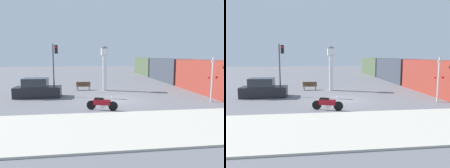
% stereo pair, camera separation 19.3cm
% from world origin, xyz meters
% --- Properties ---
extents(ground_plane, '(120.00, 120.00, 0.00)m').
position_xyz_m(ground_plane, '(0.00, 0.00, 0.00)').
color(ground_plane, slate).
extents(sidewalk_strip, '(36.00, 6.00, 0.10)m').
position_xyz_m(sidewalk_strip, '(0.00, -7.32, 0.05)').
color(sidewalk_strip, '#BCB7A8').
rests_on(sidewalk_strip, ground_plane).
extents(motorcycle, '(2.19, 0.89, 1.00)m').
position_xyz_m(motorcycle, '(-1.41, -3.31, 0.48)').
color(motorcycle, black).
rests_on(motorcycle, ground_plane).
extents(clock_tower, '(0.92, 0.92, 4.89)m').
position_xyz_m(clock_tower, '(-0.29, 5.49, 3.19)').
color(clock_tower, white).
rests_on(clock_tower, ground_plane).
extents(freight_train, '(2.80, 32.53, 3.40)m').
position_xyz_m(freight_train, '(10.39, 13.58, 1.70)').
color(freight_train, maroon).
rests_on(freight_train, ground_plane).
extents(traffic_light, '(0.50, 0.35, 4.96)m').
position_xyz_m(traffic_light, '(-5.32, 2.65, 3.37)').
color(traffic_light, '#47474C').
rests_on(traffic_light, ground_plane).
extents(railroad_crossing_signal, '(0.90, 0.82, 3.77)m').
position_xyz_m(railroad_crossing_signal, '(8.01, -1.70, 2.06)').
color(railroad_crossing_signal, '#B7B7BC').
rests_on(railroad_crossing_signal, ground_plane).
extents(bench, '(1.60, 0.44, 0.92)m').
position_xyz_m(bench, '(-2.67, 6.11, 0.49)').
color(bench, brown).
rests_on(bench, ground_plane).
extents(parked_car, '(4.22, 1.84, 1.80)m').
position_xyz_m(parked_car, '(-6.96, 2.38, 0.75)').
color(parked_car, black).
rests_on(parked_car, ground_plane).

